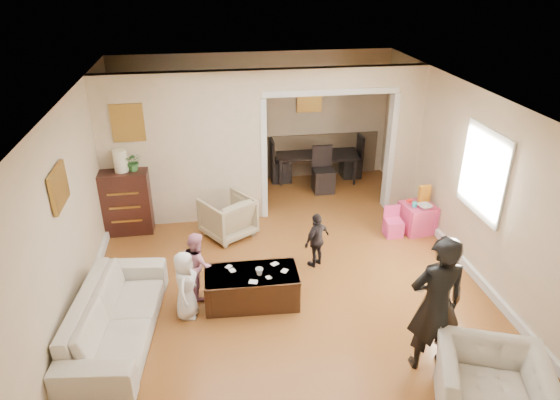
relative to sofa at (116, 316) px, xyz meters
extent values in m
plane|color=#A8682B|center=(2.20, 1.16, -0.32)|extent=(7.00, 7.00, 0.00)
cube|color=beige|center=(0.83, 2.96, 0.98)|extent=(2.75, 0.18, 2.60)
cube|color=beige|center=(4.68, 2.96, 0.98)|extent=(0.55, 0.18, 2.60)
cube|color=beige|center=(3.30, 2.96, 2.11)|extent=(2.22, 0.18, 0.35)
cube|color=white|center=(4.93, 0.76, 1.23)|extent=(0.03, 0.95, 1.10)
cube|color=brown|center=(0.00, 2.86, 1.53)|extent=(0.45, 0.03, 0.55)
cube|color=brown|center=(-0.51, 0.56, 1.48)|extent=(0.03, 0.55, 0.40)
cube|color=brown|center=(3.30, 4.60, 1.38)|extent=(0.45, 0.03, 0.55)
imported|color=beige|center=(0.00, 0.00, 0.00)|extent=(1.09, 2.27, 0.64)
imported|color=tan|center=(1.47, 2.30, 0.02)|extent=(1.02, 1.03, 0.69)
imported|color=beige|center=(3.85, -1.71, 0.02)|extent=(1.29, 1.22, 0.67)
cube|color=#351510|center=(-0.17, 2.72, 0.23)|extent=(0.79, 0.45, 1.09)
cylinder|color=#F4EDC7|center=(-0.17, 2.72, 0.95)|extent=(0.22, 0.22, 0.36)
imported|color=#31652D|center=(0.03, 2.72, 0.93)|extent=(0.28, 0.24, 0.31)
cube|color=#371F11|center=(1.68, 0.44, -0.09)|extent=(1.25, 0.67, 0.46)
imported|color=white|center=(1.78, 0.39, 0.19)|extent=(0.11, 0.11, 0.09)
cube|color=#DA396D|center=(4.65, 1.97, -0.08)|extent=(0.58, 0.58, 0.48)
cube|color=yellow|center=(4.77, 2.07, 0.31)|extent=(0.21, 0.10, 0.30)
cylinder|color=#29CDC2|center=(4.55, 1.92, 0.20)|extent=(0.08, 0.08, 0.08)
cube|color=red|center=(4.53, 2.09, 0.19)|extent=(0.10, 0.09, 0.05)
imported|color=silver|center=(4.70, 1.85, 0.19)|extent=(0.26, 0.26, 0.06)
imported|color=black|center=(3.45, 4.42, -0.02)|extent=(1.78, 1.14, 0.59)
imported|color=black|center=(3.52, -1.01, 0.52)|extent=(0.62, 0.42, 1.68)
imported|color=white|center=(0.83, 0.29, 0.15)|extent=(0.39, 0.51, 0.93)
imported|color=pink|center=(0.98, 0.74, 0.15)|extent=(0.48, 0.54, 0.95)
imported|color=black|center=(2.73, 1.19, 0.11)|extent=(0.53, 0.47, 0.87)
cube|color=white|center=(1.43, 0.54, 0.14)|extent=(0.10, 0.11, 0.00)
cube|color=white|center=(2.12, 0.42, 0.14)|extent=(0.12, 0.12, 0.00)
cube|color=white|center=(1.89, 0.31, 0.14)|extent=(0.08, 0.09, 0.00)
cube|color=white|center=(1.68, 0.24, 0.14)|extent=(0.13, 0.12, 0.00)
cube|color=white|center=(2.01, 0.61, 0.14)|extent=(0.13, 0.12, 0.00)
cube|color=white|center=(1.39, 0.64, 0.14)|extent=(0.11, 0.11, 0.00)
camera|label=1|loc=(1.22, -4.96, 3.84)|focal=31.69mm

